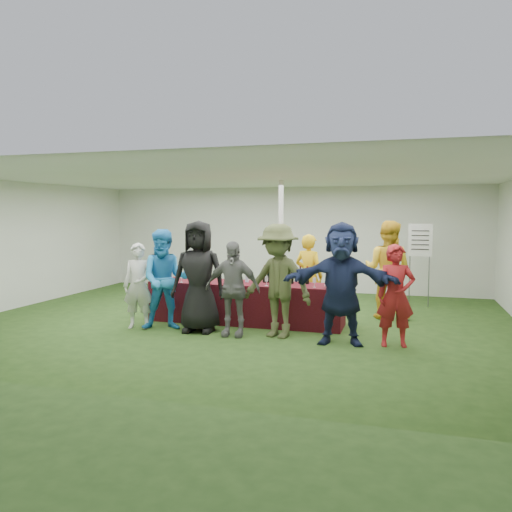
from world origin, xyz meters
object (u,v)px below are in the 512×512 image
(staff_pourer, at_px, (309,276))
(dump_bucket, at_px, (332,283))
(customer_5, at_px, (341,283))
(serving_table, at_px, (246,303))
(customer_1, at_px, (165,280))
(staff_back, at_px, (387,270))
(customer_6, at_px, (396,296))
(wine_list_sign, at_px, (420,246))
(customer_3, at_px, (232,289))
(customer_4, at_px, (278,281))
(customer_0, at_px, (139,286))
(customer_2, at_px, (199,276))

(staff_pourer, bearing_deg, dump_bucket, 138.55)
(staff_pourer, xyz_separation_m, customer_5, (0.86, -1.87, 0.14))
(serving_table, distance_m, customer_1, 1.56)
(customer_5, bearing_deg, serving_table, 146.64)
(dump_bucket, relative_size, staff_back, 0.12)
(staff_back, xyz_separation_m, customer_6, (0.19, -2.06, -0.16))
(serving_table, bearing_deg, staff_back, 24.97)
(wine_list_sign, relative_size, customer_1, 1.03)
(customer_3, height_order, customer_5, customer_5)
(dump_bucket, distance_m, wine_list_sign, 3.23)
(dump_bucket, bearing_deg, customer_5, -72.20)
(staff_pourer, height_order, customer_6, staff_pourer)
(staff_back, distance_m, customer_5, 2.24)
(dump_bucket, height_order, customer_5, customer_5)
(dump_bucket, relative_size, customer_4, 0.12)
(staff_pourer, distance_m, customer_1, 2.82)
(serving_table, height_order, staff_back, staff_back)
(serving_table, relative_size, wine_list_sign, 2.00)
(serving_table, xyz_separation_m, customer_0, (-1.68, -0.94, 0.38))
(staff_pourer, bearing_deg, customer_0, 53.65)
(serving_table, distance_m, customer_6, 2.87)
(customer_4, bearing_deg, dump_bucket, 54.74)
(customer_5, bearing_deg, staff_pourer, 109.20)
(customer_0, bearing_deg, customer_3, -13.40)
(staff_pourer, relative_size, customer_6, 1.04)
(customer_0, bearing_deg, wine_list_sign, 24.54)
(dump_bucket, relative_size, customer_5, 0.12)
(staff_back, xyz_separation_m, customer_4, (-1.66, -2.03, -0.01))
(wine_list_sign, bearing_deg, customer_4, -123.35)
(customer_2, relative_size, customer_4, 1.02)
(customer_5, relative_size, customer_6, 1.22)
(customer_6, bearing_deg, customer_2, 168.35)
(staff_pourer, bearing_deg, customer_4, 103.61)
(customer_1, xyz_separation_m, customer_4, (2.02, 0.02, 0.05))
(serving_table, height_order, customer_0, customer_0)
(customer_0, height_order, customer_4, customer_4)
(customer_0, distance_m, customer_5, 3.56)
(customer_3, bearing_deg, customer_6, -1.65)
(customer_0, relative_size, customer_1, 0.86)
(dump_bucket, height_order, staff_back, staff_back)
(dump_bucket, bearing_deg, customer_2, -163.35)
(customer_6, bearing_deg, customer_1, 168.64)
(customer_6, bearing_deg, customer_3, 170.77)
(dump_bucket, distance_m, customer_2, 2.28)
(dump_bucket, relative_size, customer_6, 0.15)
(customer_5, height_order, customer_6, customer_5)
(customer_5, distance_m, customer_6, 0.84)
(dump_bucket, height_order, wine_list_sign, wine_list_sign)
(staff_pourer, xyz_separation_m, customer_6, (1.67, -1.78, -0.03))
(customer_0, bearing_deg, serving_table, 17.41)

